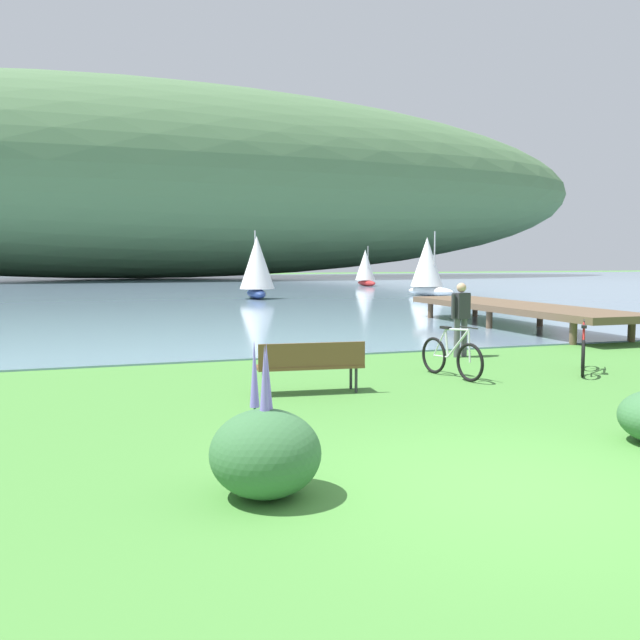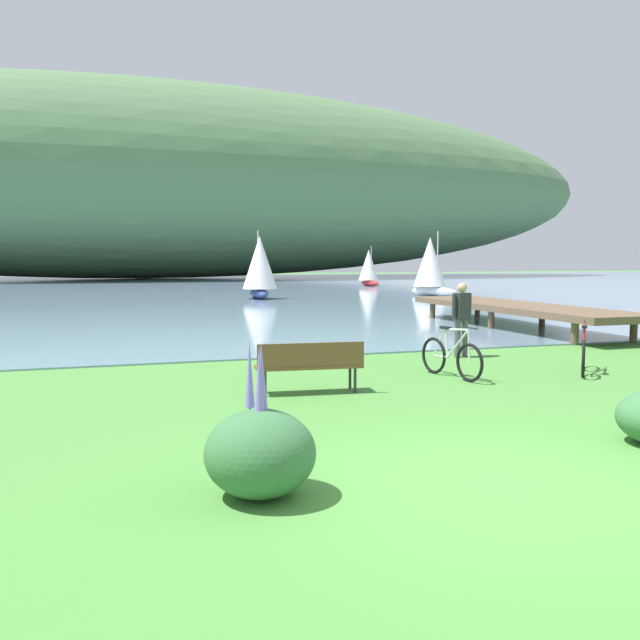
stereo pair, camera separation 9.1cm
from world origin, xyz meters
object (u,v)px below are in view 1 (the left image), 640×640
Objects in this scene: bicycle_leaning_near_bench at (583,353)px; bicycle_beside_path at (451,357)px; park_bench_near_camera at (311,363)px; person_at_shoreline at (461,315)px; sailboat_toward_hillside at (427,266)px; sailboat_nearest_to_shore at (257,267)px; sailboat_far_off at (365,267)px.

bicycle_leaning_near_bench is 2.76m from bicycle_beside_path.
park_bench_near_camera is at bearing -168.30° from bicycle_beside_path.
sailboat_toward_hillside is (10.89, 22.67, 0.88)m from person_at_shoreline.
person_at_shoreline is 22.90m from sailboat_nearest_to_shore.
bicycle_beside_path reaches higher than park_bench_near_camera.
sailboat_far_off reaches higher than person_at_shoreline.
sailboat_far_off is at bearing 70.00° from bicycle_beside_path.
sailboat_nearest_to_shore reaches higher than bicycle_leaning_near_bench.
person_at_shoreline is 0.53× the size of sailboat_far_off.
person_at_shoreline reaches higher than bicycle_leaning_near_bench.
person_at_shoreline is 25.16m from sailboat_toward_hillside.
bicycle_beside_path is at bearing 172.55° from bicycle_leaning_near_bench.
sailboat_toward_hillside reaches higher than person_at_shoreline.
park_bench_near_camera is 0.48× the size of sailboat_toward_hillside.
sailboat_toward_hillside is at bearing 58.91° from park_bench_near_camera.
sailboat_nearest_to_shore is (-0.70, 25.58, 1.43)m from bicycle_leaning_near_bench.
sailboat_far_off is (14.52, 39.88, 1.17)m from bicycle_beside_path.
bicycle_beside_path is 0.54× the size of sailboat_far_off.
sailboat_far_off is (12.96, 37.54, 0.59)m from person_at_shoreline.
bicycle_leaning_near_bench is 0.37× the size of sailboat_nearest_to_shore.
bicycle_beside_path is 27.97m from sailboat_toward_hillside.
bicycle_leaning_near_bench and bicycle_beside_path have the same top height.
sailboat_toward_hillside is (9.71, 25.37, 1.46)m from bicycle_leaning_near_bench.
person_at_shoreline is at bearing 56.41° from bicycle_beside_path.
sailboat_nearest_to_shore is at bearing 78.95° from park_bench_near_camera.
person_at_shoreline is at bearing -109.05° from sailboat_far_off.
sailboat_nearest_to_shore is 10.42m from sailboat_toward_hillside.
bicycle_beside_path is 42.46m from sailboat_far_off.
sailboat_toward_hillside is at bearing 63.54° from bicycle_beside_path.
sailboat_far_off is (2.07, 14.87, -0.28)m from sailboat_toward_hillside.
bicycle_beside_path is at bearing -110.00° from sailboat_far_off.
person_at_shoreline is (1.56, 2.34, 0.58)m from bicycle_beside_path.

